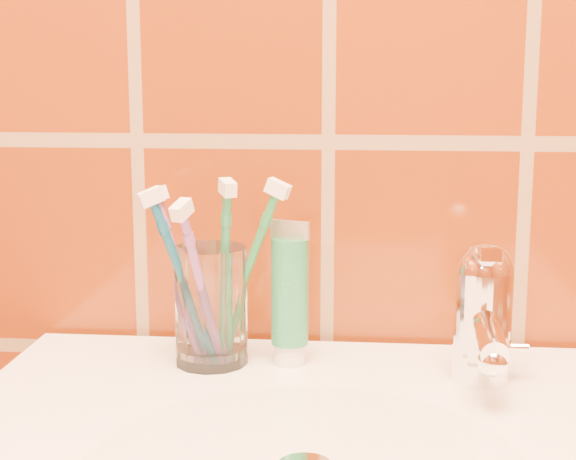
# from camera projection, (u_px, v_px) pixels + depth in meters

# --- Properties ---
(glass_tumbler) EXTENTS (0.09, 0.09, 0.11)m
(glass_tumbler) POSITION_uv_depth(u_px,v_px,m) (211.00, 306.00, 0.78)
(glass_tumbler) COLOR white
(glass_tumbler) RESTS_ON pedestal_sink
(toothpaste_tube) EXTENTS (0.04, 0.03, 0.13)m
(toothpaste_tube) POSITION_uv_depth(u_px,v_px,m) (290.00, 298.00, 0.78)
(toothpaste_tube) COLOR white
(toothpaste_tube) RESTS_ON pedestal_sink
(faucet) EXTENTS (0.05, 0.11, 0.12)m
(faucet) POSITION_uv_depth(u_px,v_px,m) (483.00, 309.00, 0.73)
(faucet) COLOR white
(faucet) RESTS_ON pedestal_sink
(toothbrush_0) EXTENTS (0.09, 0.14, 0.18)m
(toothbrush_0) POSITION_uv_depth(u_px,v_px,m) (202.00, 287.00, 0.75)
(toothbrush_0) COLOR #7C4696
(toothbrush_0) RESTS_ON glass_tumbler
(toothbrush_1) EXTENTS (0.07, 0.08, 0.18)m
(toothbrush_1) POSITION_uv_depth(u_px,v_px,m) (224.00, 274.00, 0.77)
(toothbrush_1) COLOR #217D4A
(toothbrush_1) RESTS_ON glass_tumbler
(toothbrush_2) EXTENTS (0.12, 0.11, 0.18)m
(toothbrush_2) POSITION_uv_depth(u_px,v_px,m) (246.00, 274.00, 0.77)
(toothbrush_2) COLOR #207A3D
(toothbrush_2) RESTS_ON glass_tumbler
(toothbrush_3) EXTENTS (0.12, 0.11, 0.18)m
(toothbrush_3) POSITION_uv_depth(u_px,v_px,m) (184.00, 281.00, 0.76)
(toothbrush_3) COLOR navy
(toothbrush_3) RESTS_ON glass_tumbler
(toothbrush_4) EXTENTS (0.12, 0.11, 0.17)m
(toothbrush_4) POSITION_uv_depth(u_px,v_px,m) (181.00, 277.00, 0.78)
(toothbrush_4) COLOR #6E418D
(toothbrush_4) RESTS_ON glass_tumbler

